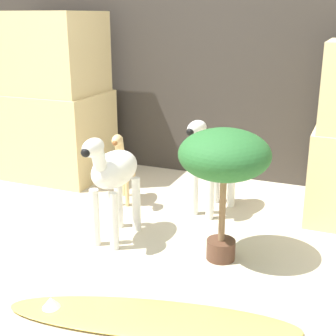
% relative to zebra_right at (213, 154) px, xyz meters
% --- Properties ---
extents(ground_plane, '(14.00, 14.00, 0.00)m').
position_rel_zebra_right_xyz_m(ground_plane, '(-0.20, -0.94, -0.40)').
color(ground_plane, beige).
extents(wall_back, '(6.40, 0.08, 2.20)m').
position_rel_zebra_right_xyz_m(wall_back, '(-0.20, 0.77, 0.70)').
color(wall_back, '#38332D').
rests_on(wall_back, ground_plane).
extents(rock_pillar_left, '(0.89, 0.62, 1.27)m').
position_rel_zebra_right_xyz_m(rock_pillar_left, '(-1.44, 0.26, 0.22)').
color(rock_pillar_left, '#DBC184').
rests_on(rock_pillar_left, ground_plane).
extents(zebra_right, '(0.29, 0.50, 0.65)m').
position_rel_zebra_right_xyz_m(zebra_right, '(0.00, 0.00, 0.00)').
color(zebra_right, silver).
rests_on(zebra_right, ground_plane).
extents(zebra_left, '(0.21, 0.49, 0.65)m').
position_rel_zebra_right_xyz_m(zebra_left, '(-0.39, -0.60, 0.00)').
color(zebra_left, silver).
rests_on(zebra_left, ground_plane).
extents(giraffe_figurine, '(0.17, 0.37, 0.52)m').
position_rel_zebra_right_xyz_m(giraffe_figurine, '(-0.60, -0.08, -0.10)').
color(giraffe_figurine, tan).
rests_on(giraffe_figurine, ground_plane).
extents(potted_palm_front, '(0.47, 0.47, 0.71)m').
position_rel_zebra_right_xyz_m(potted_palm_front, '(0.24, -0.59, 0.16)').
color(potted_palm_front, '#513323').
rests_on(potted_palm_front, ground_plane).
extents(surfboard, '(1.30, 0.57, 0.07)m').
position_rel_zebra_right_xyz_m(surfboard, '(0.10, -1.23, -0.38)').
color(surfboard, gold).
rests_on(surfboard, ground_plane).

